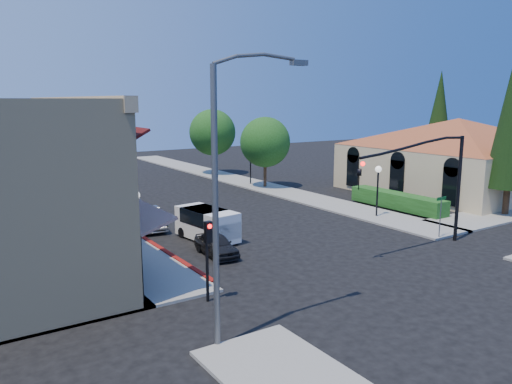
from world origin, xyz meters
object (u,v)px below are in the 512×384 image
conifer_far (439,116)px  lamppost_left_far (68,173)px  parked_car_b (149,218)px  signal_mast_arm (435,173)px  cobra_streetlight (225,187)px  parked_car_c (129,202)px  lamppost_right_far (250,156)px  secondary_signal (208,246)px  street_tree_b (212,132)px  parked_car_d (99,188)px  lamppost_right_near (378,178)px  white_van (207,223)px  lamppost_left_near (136,207)px  parked_car_a (216,245)px  street_tree_a (265,142)px  street_name_sign (441,210)px

conifer_far → lamppost_left_far: bearing=173.7°
conifer_far → parked_car_b: bearing=-172.7°
signal_mast_arm → cobra_streetlight: size_ratio=0.86×
cobra_streetlight → parked_car_c: size_ratio=2.47×
conifer_far → lamppost_left_far: (-36.50, 4.00, -3.62)m
lamppost_right_far → secondary_signal: bearing=-126.1°
street_tree_b → parked_car_d: (-13.90, -5.42, -3.93)m
cobra_streetlight → parked_car_b: 16.70m
street_tree_b → lamppost_right_near: size_ratio=1.97×
signal_mast_arm → parked_car_b: signal_mast_arm is taller
lamppost_right_far → conifer_far: bearing=-17.1°
conifer_far → parked_car_c: bearing=176.5°
white_van → lamppost_left_near: bearing=-163.9°
parked_car_a → parked_car_d: size_ratio=0.76×
parked_car_a → cobra_streetlight: bearing=-113.0°
conifer_far → lamppost_right_far: conifer_far is taller
parked_car_b → cobra_streetlight: bearing=-95.2°
white_van → parked_car_c: bearing=95.1°
street_tree_a → secondary_signal: bearing=-129.2°
lamppost_left_near → parked_car_a: 4.51m
secondary_signal → parked_car_b: secondary_signal is taller
lamppost_left_near → conifer_far: bearing=15.3°
signal_mast_arm → parked_car_c: (-10.66, 18.50, -3.54)m
parked_car_a → parked_car_c: size_ratio=0.89×
lamppost_left_far → parked_car_d: size_ratio=0.80×
white_van → parked_car_d: size_ratio=0.96×
lamppost_left_near → lamppost_right_far: (17.00, 16.00, 0.00)m
lamppost_right_near → parked_car_a: lamppost_right_near is taller
white_van → parked_car_b: (-1.86, 4.34, -0.38)m
conifer_far → street_name_sign: 26.30m
street_tree_a → parked_car_a: 20.87m
secondary_signal → lamppost_left_far: 20.60m
street_tree_b → cobra_streetlight: cobra_streetlight is taller
cobra_streetlight → parked_car_c: bearing=78.8°
street_tree_a → cobra_streetlight: cobra_streetlight is taller
lamppost_left_near → signal_mast_arm: bearing=-24.4°
lamppost_left_far → parked_car_d: lamppost_left_far is taller
street_tree_b → cobra_streetlight: (-17.95, -34.00, 0.72)m
white_van → parked_car_b: size_ratio=1.06×
lamppost_right_far → parked_car_b: lamppost_right_far is taller
street_tree_a → lamppost_right_near: street_tree_a is taller
cobra_streetlight → street_tree_b: bearing=62.2°
street_tree_b → lamppost_left_far: bearing=-150.0°
parked_car_a → lamppost_left_far: bearing=107.4°
street_tree_a → lamppost_left_near: (-17.30, -14.00, -1.46)m
street_name_sign → white_van: street_name_sign is taller
street_tree_b → lamppost_left_near: bearing=-125.8°
lamppost_left_far → secondary_signal: bearing=-88.6°
street_tree_a → lamppost_left_near: 22.30m
street_name_sign → lamppost_right_near: 5.98m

